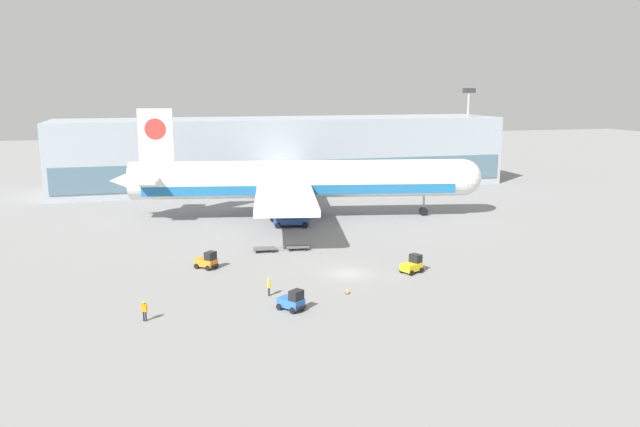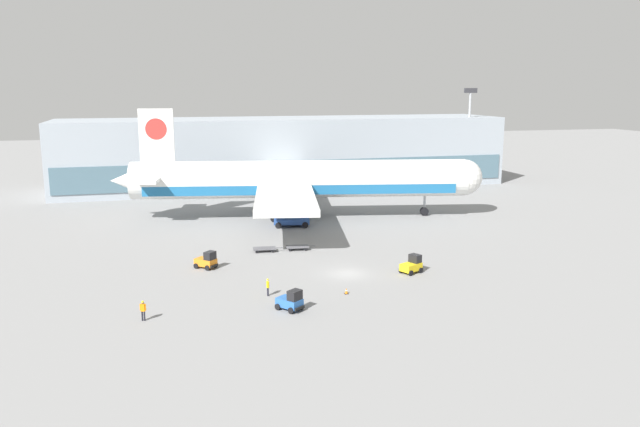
{
  "view_description": "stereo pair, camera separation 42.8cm",
  "coord_description": "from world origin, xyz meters",
  "px_view_note": "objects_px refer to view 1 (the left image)",
  "views": [
    {
      "loc": [
        -20.15,
        -62.84,
        20.13
      ],
      "look_at": [
        0.6,
        13.96,
        4.0
      ],
      "focal_mm": 35.0,
      "sensor_mm": 36.0,
      "label": 1
    },
    {
      "loc": [
        -19.73,
        -62.95,
        20.13
      ],
      "look_at": [
        0.6,
        13.96,
        4.0
      ],
      "focal_mm": 35.0,
      "sensor_mm": 36.0,
      "label": 2
    }
  ],
  "objects_px": {
    "airplane_main": "(295,181)",
    "ground_crew_far": "(269,286)",
    "baggage_tug_far": "(292,301)",
    "baggage_tug_mid": "(413,265)",
    "baggage_dolly_second": "(298,247)",
    "traffic_cone_near": "(347,291)",
    "baggage_dolly_lead": "(265,249)",
    "scissor_lift_loader": "(291,213)",
    "light_mast": "(467,128)",
    "baggage_tug_foreground": "(207,261)",
    "ground_crew_near": "(144,309)"
  },
  "relations": [
    {
      "from": "baggage_dolly_second",
      "to": "baggage_tug_far",
      "type": "bearing_deg",
      "value": -98.08
    },
    {
      "from": "scissor_lift_loader",
      "to": "baggage_dolly_second",
      "type": "relative_size",
      "value": 1.51
    },
    {
      "from": "ground_crew_near",
      "to": "airplane_main",
      "type": "bearing_deg",
      "value": -99.04
    },
    {
      "from": "baggage_dolly_lead",
      "to": "ground_crew_near",
      "type": "height_order",
      "value": "ground_crew_near"
    },
    {
      "from": "scissor_lift_loader",
      "to": "ground_crew_far",
      "type": "xyz_separation_m",
      "value": [
        -8.93,
        -30.18,
        -0.9
      ]
    },
    {
      "from": "scissor_lift_loader",
      "to": "traffic_cone_near",
      "type": "distance_m",
      "value": 31.69
    },
    {
      "from": "baggage_tug_foreground",
      "to": "baggage_dolly_lead",
      "type": "relative_size",
      "value": 0.73
    },
    {
      "from": "ground_crew_far",
      "to": "light_mast",
      "type": "bearing_deg",
      "value": 137.55
    },
    {
      "from": "airplane_main",
      "to": "baggage_dolly_second",
      "type": "relative_size",
      "value": 15.29
    },
    {
      "from": "baggage_dolly_lead",
      "to": "baggage_dolly_second",
      "type": "xyz_separation_m",
      "value": [
        4.17,
        -0.17,
        0.0
      ]
    },
    {
      "from": "scissor_lift_loader",
      "to": "baggage_dolly_second",
      "type": "bearing_deg",
      "value": -88.27
    },
    {
      "from": "light_mast",
      "to": "scissor_lift_loader",
      "type": "relative_size",
      "value": 3.52
    },
    {
      "from": "baggage_tug_mid",
      "to": "baggage_dolly_lead",
      "type": "relative_size",
      "value": 0.74
    },
    {
      "from": "baggage_tug_foreground",
      "to": "baggage_tug_far",
      "type": "relative_size",
      "value": 0.98
    },
    {
      "from": "airplane_main",
      "to": "baggage_tug_mid",
      "type": "height_order",
      "value": "airplane_main"
    },
    {
      "from": "scissor_lift_loader",
      "to": "traffic_cone_near",
      "type": "bearing_deg",
      "value": -81.5
    },
    {
      "from": "ground_crew_far",
      "to": "ground_crew_near",
      "type": "bearing_deg",
      "value": -73.11
    },
    {
      "from": "baggage_tug_far",
      "to": "traffic_cone_near",
      "type": "xyz_separation_m",
      "value": [
        6.3,
        3.11,
        -0.58
      ]
    },
    {
      "from": "ground_crew_near",
      "to": "baggage_dolly_second",
      "type": "bearing_deg",
      "value": -111.78
    },
    {
      "from": "light_mast",
      "to": "baggage_tug_far",
      "type": "relative_size",
      "value": 7.14
    },
    {
      "from": "light_mast",
      "to": "traffic_cone_near",
      "type": "xyz_separation_m",
      "value": [
        -46.41,
        -63.11,
        -11.48
      ]
    },
    {
      "from": "airplane_main",
      "to": "traffic_cone_near",
      "type": "bearing_deg",
      "value": -84.19
    },
    {
      "from": "baggage_dolly_lead",
      "to": "baggage_tug_foreground",
      "type": "bearing_deg",
      "value": -137.66
    },
    {
      "from": "baggage_tug_foreground",
      "to": "baggage_tug_mid",
      "type": "relative_size",
      "value": 0.98
    },
    {
      "from": "baggage_dolly_lead",
      "to": "traffic_cone_near",
      "type": "bearing_deg",
      "value": -68.02
    },
    {
      "from": "scissor_lift_loader",
      "to": "light_mast",
      "type": "bearing_deg",
      "value": 45.75
    },
    {
      "from": "baggage_dolly_lead",
      "to": "baggage_dolly_second",
      "type": "relative_size",
      "value": 1.0
    },
    {
      "from": "baggage_tug_foreground",
      "to": "ground_crew_near",
      "type": "xyz_separation_m",
      "value": [
        -6.76,
        -15.0,
        0.22
      ]
    },
    {
      "from": "ground_crew_far",
      "to": "traffic_cone_near",
      "type": "bearing_deg",
      "value": 78.06
    },
    {
      "from": "baggage_tug_far",
      "to": "ground_crew_far",
      "type": "xyz_separation_m",
      "value": [
        -1.34,
        4.56,
        0.15
      ]
    },
    {
      "from": "baggage_dolly_lead",
      "to": "traffic_cone_near",
      "type": "relative_size",
      "value": 6.26
    },
    {
      "from": "baggage_tug_far",
      "to": "traffic_cone_near",
      "type": "height_order",
      "value": "baggage_tug_far"
    },
    {
      "from": "baggage_tug_mid",
      "to": "baggage_dolly_lead",
      "type": "distance_m",
      "value": 19.33
    },
    {
      "from": "scissor_lift_loader",
      "to": "baggage_tug_mid",
      "type": "distance_m",
      "value": 27.74
    },
    {
      "from": "baggage_dolly_lead",
      "to": "baggage_tug_mid",
      "type": "bearing_deg",
      "value": -36.24
    },
    {
      "from": "baggage_tug_mid",
      "to": "baggage_tug_far",
      "type": "height_order",
      "value": "same"
    },
    {
      "from": "light_mast",
      "to": "ground_crew_far",
      "type": "xyz_separation_m",
      "value": [
        -54.05,
        -61.66,
        -10.74
      ]
    },
    {
      "from": "scissor_lift_loader",
      "to": "baggage_dolly_second",
      "type": "xyz_separation_m",
      "value": [
        -2.19,
        -13.69,
        -1.54
      ]
    },
    {
      "from": "ground_crew_far",
      "to": "traffic_cone_near",
      "type": "xyz_separation_m",
      "value": [
        7.64,
        -1.45,
        -0.74
      ]
    },
    {
      "from": "baggage_tug_foreground",
      "to": "baggage_dolly_second",
      "type": "height_order",
      "value": "baggage_tug_foreground"
    },
    {
      "from": "light_mast",
      "to": "baggage_tug_mid",
      "type": "xyz_separation_m",
      "value": [
        -37.26,
        -58.07,
        -10.89
      ]
    },
    {
      "from": "ground_crew_far",
      "to": "scissor_lift_loader",
      "type": "bearing_deg",
      "value": 162.3
    },
    {
      "from": "baggage_tug_mid",
      "to": "baggage_dolly_lead",
      "type": "height_order",
      "value": "baggage_tug_mid"
    },
    {
      "from": "traffic_cone_near",
      "to": "baggage_dolly_lead",
      "type": "bearing_deg",
      "value": 105.67
    },
    {
      "from": "baggage_tug_mid",
      "to": "scissor_lift_loader",
      "type": "bearing_deg",
      "value": 80.99
    },
    {
      "from": "baggage_tug_far",
      "to": "baggage_tug_mid",
      "type": "bearing_deg",
      "value": 80.67
    },
    {
      "from": "light_mast",
      "to": "ground_crew_far",
      "type": "bearing_deg",
      "value": -131.24
    },
    {
      "from": "baggage_tug_mid",
      "to": "traffic_cone_near",
      "type": "relative_size",
      "value": 4.66
    },
    {
      "from": "airplane_main",
      "to": "ground_crew_far",
      "type": "height_order",
      "value": "airplane_main"
    },
    {
      "from": "scissor_lift_loader",
      "to": "baggage_tug_foreground",
      "type": "bearing_deg",
      "value": -115.39
    }
  ]
}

